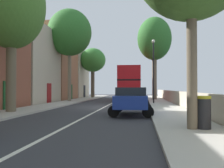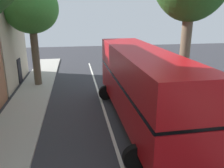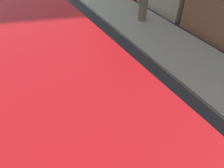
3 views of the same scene
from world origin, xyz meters
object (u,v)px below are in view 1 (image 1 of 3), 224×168
object	(u,v)px
parked_car_green_right_2	(134,96)
parked_car_blue_right_0	(131,99)
street_tree_right_1	(154,39)
lamppost_right	(154,66)
street_tree_left_2	(70,33)
street_tree_left_4	(12,7)
double_decker_bus	(130,82)
litter_bin_right	(203,112)
street_tree_left_6	(93,61)

from	to	relation	value
parked_car_green_right_2	parked_car_blue_right_0	bearing A→B (deg)	-89.99
street_tree_right_1	lamppost_right	xyz separation A→B (m)	(-0.55, -8.42, -4.33)
parked_car_green_right_2	street_tree_right_1	size ratio (longest dim) A/B	0.42
street_tree_left_2	street_tree_left_4	bearing A→B (deg)	-89.61
street_tree_left_4	street_tree_right_1	bearing A→B (deg)	61.66
double_decker_bus	litter_bin_right	bearing A→B (deg)	-80.80
lamppost_right	double_decker_bus	bearing A→B (deg)	110.61
street_tree_left_6	double_decker_bus	bearing A→B (deg)	-50.62
street_tree_left_4	lamppost_right	size ratio (longest dim) A/B	1.50
street_tree_left_4	double_decker_bus	bearing A→B (deg)	68.16
street_tree_left_6	litter_bin_right	xyz separation A→B (m)	(10.11, -30.15, -5.43)
double_decker_bus	parked_car_blue_right_0	size ratio (longest dim) A/B	2.67
double_decker_bus	parked_car_green_right_2	xyz separation A→B (m)	(0.80, -10.33, -1.47)
street_tree_left_4	lamppost_right	world-z (taller)	street_tree_left_4
double_decker_bus	street_tree_right_1	xyz separation A→B (m)	(3.15, 1.51, 5.78)
street_tree_right_1	street_tree_left_6	size ratio (longest dim) A/B	1.36
street_tree_left_2	lamppost_right	xyz separation A→B (m)	(9.46, -2.96, -4.23)
street_tree_left_2	litter_bin_right	bearing A→B (deg)	-60.20
street_tree_right_1	parked_car_green_right_2	bearing A→B (deg)	-101.25
parked_car_blue_right_0	double_decker_bus	bearing A→B (deg)	92.70
parked_car_blue_right_0	street_tree_left_4	bearing A→B (deg)	179.59
double_decker_bus	street_tree_left_6	world-z (taller)	street_tree_left_6
street_tree_left_2	street_tree_left_6	bearing A→B (deg)	88.30
parked_car_blue_right_0	street_tree_left_6	size ratio (longest dim) A/B	0.52
street_tree_right_1	lamppost_right	world-z (taller)	street_tree_right_1
parked_car_blue_right_0	lamppost_right	distance (m)	10.59
double_decker_bus	street_tree_right_1	bearing A→B (deg)	25.53
street_tree_right_1	litter_bin_right	bearing A→B (deg)	-88.93
street_tree_right_1	lamppost_right	size ratio (longest dim) A/B	1.74
street_tree_right_1	street_tree_left_2	bearing A→B (deg)	-151.41
parked_car_blue_right_0	street_tree_left_2	xyz separation A→B (m)	(-7.66, 13.00, 7.09)
litter_bin_right	street_tree_left_2	bearing A→B (deg)	119.80
double_decker_bus	parked_car_blue_right_0	bearing A→B (deg)	-87.30
street_tree_right_1	litter_bin_right	xyz separation A→B (m)	(0.45, -23.73, -7.42)
parked_car_blue_right_0	street_tree_left_6	xyz separation A→B (m)	(-7.31, 24.88, 5.21)
street_tree_left_2	lamppost_right	size ratio (longest dim) A/B	1.69
parked_car_green_right_2	litter_bin_right	bearing A→B (deg)	-76.74
street_tree_right_1	street_tree_left_6	xyz separation A→B (m)	(-9.66, 6.42, -1.99)
parked_car_green_right_2	street_tree_left_6	size ratio (longest dim) A/B	0.57
double_decker_bus	street_tree_left_2	size ratio (longest dim) A/B	1.05
double_decker_bus	lamppost_right	size ratio (longest dim) A/B	1.77
lamppost_right	litter_bin_right	world-z (taller)	lamppost_right
street_tree_left_2	street_tree_left_6	distance (m)	12.03
parked_car_blue_right_0	street_tree_left_6	world-z (taller)	street_tree_left_6
double_decker_bus	street_tree_left_4	world-z (taller)	street_tree_left_4
parked_car_green_right_2	street_tree_right_1	world-z (taller)	street_tree_right_1
double_decker_bus	lamppost_right	distance (m)	7.53
lamppost_right	parked_car_blue_right_0	bearing A→B (deg)	-100.16
double_decker_bus	litter_bin_right	size ratio (longest dim) A/B	9.45
street_tree_left_2	street_tree_left_4	world-z (taller)	street_tree_left_2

